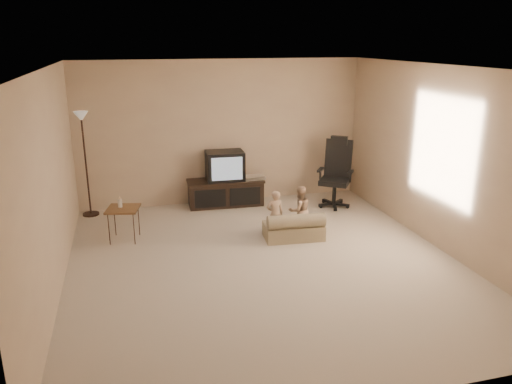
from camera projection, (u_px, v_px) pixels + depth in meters
floor at (265, 263)px, 6.55m from camera, size 5.50×5.50×0.00m
room_shell at (265, 150)px, 6.10m from camera, size 5.50×5.50×5.50m
tv_stand at (226, 183)px, 8.73m from camera, size 1.36×0.55×0.97m
office_chair at (336, 182)px, 8.70m from camera, size 0.78×0.78×1.21m
side_table at (123, 209)px, 7.18m from camera, size 0.53×0.53×0.66m
floor_lamp at (83, 141)px, 7.97m from camera, size 0.27×0.27×1.73m
child_sofa at (294, 228)px, 7.29m from camera, size 0.89×0.55×0.42m
toddler_left at (275, 214)px, 7.31m from camera, size 0.26×0.19×0.72m
toddler_right at (300, 210)px, 7.44m from camera, size 0.38×0.25×0.74m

